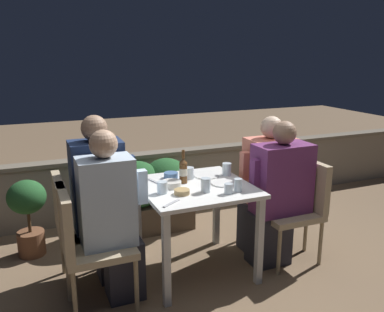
# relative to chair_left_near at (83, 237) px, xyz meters

# --- Properties ---
(ground_plane) EXTENTS (16.00, 16.00, 0.00)m
(ground_plane) POSITION_rel_chair_left_near_xyz_m (0.89, 0.14, -0.52)
(ground_plane) COLOR #7A6047
(parapet_wall) EXTENTS (9.00, 0.18, 0.68)m
(parapet_wall) POSITION_rel_chair_left_near_xyz_m (0.89, 1.50, -0.17)
(parapet_wall) COLOR gray
(parapet_wall) RESTS_ON ground_plane
(dining_table) EXTENTS (0.84, 0.84, 0.73)m
(dining_table) POSITION_rel_chair_left_near_xyz_m (0.89, 0.14, 0.11)
(dining_table) COLOR white
(dining_table) RESTS_ON ground_plane
(planter_hedge) EXTENTS (1.08, 0.47, 0.72)m
(planter_hedge) POSITION_rel_chair_left_near_xyz_m (0.66, 1.03, -0.12)
(planter_hedge) COLOR brown
(planter_hedge) RESTS_ON ground_plane
(chair_left_near) EXTENTS (0.47, 0.47, 0.86)m
(chair_left_near) POSITION_rel_chair_left_near_xyz_m (0.00, 0.00, 0.00)
(chair_left_near) COLOR tan
(chair_left_near) RESTS_ON ground_plane
(person_blue_shirt) EXTENTS (0.47, 0.26, 1.25)m
(person_blue_shirt) POSITION_rel_chair_left_near_xyz_m (0.20, 0.00, 0.11)
(person_blue_shirt) COLOR #282833
(person_blue_shirt) RESTS_ON ground_plane
(chair_left_far) EXTENTS (0.47, 0.47, 0.86)m
(chair_left_far) POSITION_rel_chair_left_near_xyz_m (-0.01, 0.29, 0.00)
(chair_left_far) COLOR tan
(chair_left_far) RESTS_ON ground_plane
(person_navy_jumper) EXTENTS (0.47, 0.26, 1.30)m
(person_navy_jumper) POSITION_rel_chair_left_near_xyz_m (0.19, 0.29, 0.14)
(person_navy_jumper) COLOR #282833
(person_navy_jumper) RESTS_ON ground_plane
(chair_right_near) EXTENTS (0.47, 0.47, 0.86)m
(chair_right_near) POSITION_rel_chair_left_near_xyz_m (1.78, 0.02, 0.00)
(chair_right_near) COLOR tan
(chair_right_near) RESTS_ON ground_plane
(person_purple_stripe) EXTENTS (0.52, 0.26, 1.21)m
(person_purple_stripe) POSITION_rel_chair_left_near_xyz_m (1.58, 0.02, 0.09)
(person_purple_stripe) COLOR #282833
(person_purple_stripe) RESTS_ON ground_plane
(chair_right_far) EXTENTS (0.47, 0.47, 0.86)m
(chair_right_far) POSITION_rel_chair_left_near_xyz_m (1.82, 0.27, 0.00)
(chair_right_far) COLOR tan
(chair_right_far) RESTS_ON ground_plane
(person_coral_top) EXTENTS (0.49, 0.26, 1.21)m
(person_coral_top) POSITION_rel_chair_left_near_xyz_m (1.62, 0.27, 0.09)
(person_coral_top) COLOR #282833
(person_coral_top) RESTS_ON ground_plane
(beer_bottle) EXTENTS (0.06, 0.06, 0.27)m
(beer_bottle) POSITION_rel_chair_left_near_xyz_m (0.82, 0.23, 0.32)
(beer_bottle) COLOR brown
(beer_bottle) RESTS_ON dining_table
(plate_0) EXTENTS (0.20, 0.20, 0.01)m
(plate_0) POSITION_rel_chair_left_near_xyz_m (1.11, 0.08, 0.22)
(plate_0) COLOR white
(plate_0) RESTS_ON dining_table
(plate_1) EXTENTS (0.20, 0.20, 0.01)m
(plate_1) POSITION_rel_chair_left_near_xyz_m (1.06, 0.31, 0.22)
(plate_1) COLOR white
(plate_1) RESTS_ON dining_table
(bowl_0) EXTENTS (0.16, 0.16, 0.05)m
(bowl_0) POSITION_rel_chair_left_near_xyz_m (0.70, 0.17, 0.24)
(bowl_0) COLOR beige
(bowl_0) RESTS_ON dining_table
(bowl_1) EXTENTS (0.12, 0.12, 0.05)m
(bowl_1) POSITION_rel_chair_left_near_xyz_m (0.78, 0.39, 0.24)
(bowl_1) COLOR #4C709E
(bowl_1) RESTS_ON dining_table
(bowl_2) EXTENTS (0.12, 0.12, 0.04)m
(bowl_2) POSITION_rel_chair_left_near_xyz_m (0.72, -0.01, 0.24)
(bowl_2) COLOR tan
(bowl_2) RESTS_ON dining_table
(glass_cup_0) EXTENTS (0.08, 0.08, 0.09)m
(glass_cup_0) POSITION_rel_chair_left_near_xyz_m (0.91, 0.31, 0.26)
(glass_cup_0) COLOR silver
(glass_cup_0) RESTS_ON dining_table
(glass_cup_1) EXTENTS (0.08, 0.08, 0.09)m
(glass_cup_1) POSITION_rel_chair_left_near_xyz_m (0.59, 0.07, 0.26)
(glass_cup_1) COLOR silver
(glass_cup_1) RESTS_ON dining_table
(glass_cup_2) EXTENTS (0.06, 0.06, 0.08)m
(glass_cup_2) POSITION_rel_chair_left_near_xyz_m (1.04, -0.13, 0.25)
(glass_cup_2) COLOR silver
(glass_cup_2) RESTS_ON dining_table
(glass_cup_3) EXTENTS (0.07, 0.07, 0.11)m
(glass_cup_3) POSITION_rel_chair_left_near_xyz_m (0.90, -0.03, 0.27)
(glass_cup_3) COLOR silver
(glass_cup_3) RESTS_ON dining_table
(glass_cup_4) EXTENTS (0.08, 0.08, 0.10)m
(glass_cup_4) POSITION_rel_chair_left_near_xyz_m (1.24, 0.28, 0.27)
(glass_cup_4) COLOR silver
(glass_cup_4) RESTS_ON dining_table
(glass_cup_5) EXTENTS (0.06, 0.06, 0.10)m
(glass_cup_5) POSITION_rel_chair_left_near_xyz_m (1.12, -0.11, 0.26)
(glass_cup_5) COLOR silver
(glass_cup_5) RESTS_ON dining_table
(fork_0) EXTENTS (0.06, 0.17, 0.01)m
(fork_0) POSITION_rel_chair_left_near_xyz_m (0.62, 0.34, 0.22)
(fork_0) COLOR silver
(fork_0) RESTS_ON dining_table
(fork_1) EXTENTS (0.15, 0.11, 0.01)m
(fork_1) POSITION_rel_chair_left_near_xyz_m (0.58, -0.16, 0.22)
(fork_1) COLOR silver
(fork_1) RESTS_ON dining_table
(potted_plant) EXTENTS (0.32, 0.32, 0.68)m
(potted_plant) POSITION_rel_chair_left_near_xyz_m (-0.34, 0.93, -0.10)
(potted_plant) COLOR brown
(potted_plant) RESTS_ON ground_plane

